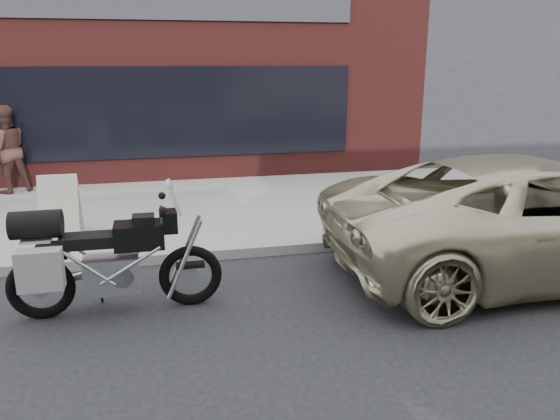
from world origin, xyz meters
TOP-DOWN VIEW (x-y plane):
  - near_sidewalk at (0.00, 7.00)m, footprint 44.00×6.00m
  - storefront at (-2.00, 13.98)m, footprint 14.00×10.07m
  - neighbour_building at (10.00, 14.00)m, footprint 10.00×10.00m
  - motorcycle at (-2.16, 2.57)m, footprint 2.41×0.78m
  - minivan at (3.50, 2.60)m, footprint 5.80×2.77m
  - sandwich_sign at (-3.03, 5.41)m, footprint 0.60×0.55m
  - cafe_patron_left at (-4.50, 8.58)m, footprint 1.09×1.02m

SIDE VIEW (x-z plane):
  - near_sidewalk at x=0.00m, z-range 0.00..0.15m
  - sandwich_sign at x=-3.03m, z-range 0.15..1.10m
  - motorcycle at x=-2.16m, z-range -0.10..1.42m
  - minivan at x=3.50m, z-range 0.00..1.60m
  - cafe_patron_left at x=-4.50m, z-range 0.15..1.95m
  - storefront at x=-2.00m, z-range 0.00..4.50m
  - neighbour_building at x=10.00m, z-range 0.00..6.00m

